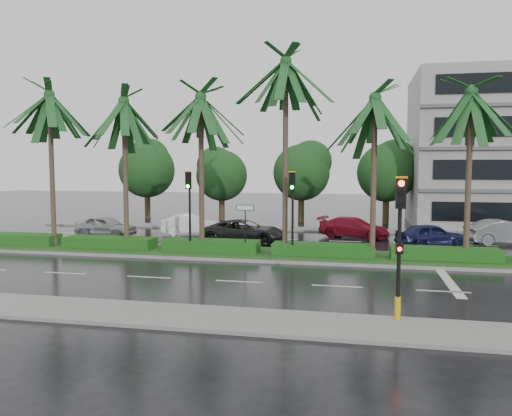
% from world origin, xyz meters
% --- Properties ---
extents(ground, '(120.00, 120.00, 0.00)m').
position_xyz_m(ground, '(0.00, 0.00, 0.00)').
color(ground, black).
rests_on(ground, ground).
extents(near_sidewalk, '(40.00, 2.40, 0.12)m').
position_xyz_m(near_sidewalk, '(0.00, -10.20, 0.06)').
color(near_sidewalk, slate).
rests_on(near_sidewalk, ground).
extents(far_sidewalk, '(40.00, 2.00, 0.12)m').
position_xyz_m(far_sidewalk, '(0.00, 12.00, 0.06)').
color(far_sidewalk, slate).
rests_on(far_sidewalk, ground).
extents(median, '(36.00, 4.00, 0.15)m').
position_xyz_m(median, '(0.00, 1.00, 0.08)').
color(median, gray).
rests_on(median, ground).
extents(hedge, '(35.20, 1.40, 0.60)m').
position_xyz_m(hedge, '(0.00, 1.00, 0.45)').
color(hedge, '#1D4E16').
rests_on(hedge, median).
extents(lane_markings, '(34.00, 13.06, 0.01)m').
position_xyz_m(lane_markings, '(3.04, -0.43, 0.01)').
color(lane_markings, silver).
rests_on(lane_markings, ground).
extents(palm_row, '(26.30, 4.20, 10.80)m').
position_xyz_m(palm_row, '(-1.25, 1.02, 8.03)').
color(palm_row, '#403025').
rests_on(palm_row, median).
extents(signal_near, '(0.34, 0.45, 4.36)m').
position_xyz_m(signal_near, '(6.00, -9.39, 2.50)').
color(signal_near, black).
rests_on(signal_near, near_sidewalk).
extents(signal_median_left, '(0.34, 0.42, 4.36)m').
position_xyz_m(signal_median_left, '(-4.00, 0.30, 3.00)').
color(signal_median_left, black).
rests_on(signal_median_left, median).
extents(signal_median_right, '(0.34, 0.42, 4.36)m').
position_xyz_m(signal_median_right, '(1.50, 0.30, 3.00)').
color(signal_median_right, black).
rests_on(signal_median_right, median).
extents(street_sign, '(0.95, 0.09, 2.60)m').
position_xyz_m(street_sign, '(-1.00, 0.48, 2.12)').
color(street_sign, black).
rests_on(street_sign, median).
extents(bg_trees, '(32.76, 5.02, 7.25)m').
position_xyz_m(bg_trees, '(-0.66, 17.59, 4.41)').
color(bg_trees, '#332617').
rests_on(bg_trees, ground).
extents(car_silver, '(2.16, 4.34, 1.42)m').
position_xyz_m(car_silver, '(-11.84, 5.81, 0.71)').
color(car_silver, '#9FA0A7').
rests_on(car_silver, ground).
extents(car_white, '(2.98, 4.53, 1.41)m').
position_xyz_m(car_white, '(-6.58, 8.20, 0.71)').
color(car_white, white).
rests_on(car_white, ground).
extents(car_darkgrey, '(2.53, 5.22, 1.43)m').
position_xyz_m(car_darkgrey, '(-2.08, 5.10, 0.72)').
color(car_darkgrey, black).
rests_on(car_darkgrey, ground).
extents(car_red, '(3.07, 5.00, 1.35)m').
position_xyz_m(car_red, '(4.50, 8.84, 0.68)').
color(car_red, maroon).
rests_on(car_red, ground).
extents(car_blue, '(3.08, 4.44, 1.40)m').
position_xyz_m(car_blue, '(9.00, 5.72, 0.70)').
color(car_blue, '#161944').
rests_on(car_blue, ground).
extents(car_grey, '(2.59, 4.76, 1.49)m').
position_xyz_m(car_grey, '(13.50, 7.78, 0.74)').
color(car_grey, slate).
rests_on(car_grey, ground).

